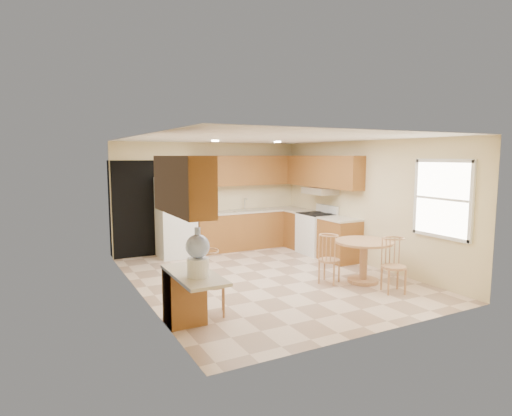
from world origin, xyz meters
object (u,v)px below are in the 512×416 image
chair_desk (215,277)px  chair_table_a (332,255)px  water_crock (198,255)px  refrigerator (176,217)px  dining_table (364,255)px  chair_table_b (398,261)px  stove (317,233)px

chair_desk → chair_table_a: bearing=121.7°
water_crock → refrigerator: bearing=76.1°
dining_table → chair_desk: bearing=-174.5°
chair_table_b → water_crock: water_crock is taller
dining_table → chair_desk: (-2.89, -0.28, 0.07)m
water_crock → chair_table_b: bearing=1.9°
stove → water_crock: 5.00m
stove → chair_table_b: 2.97m
chair_desk → stove: bearing=146.2°
chair_desk → dining_table: bearing=116.4°
refrigerator → stove: bearing=-23.0°
dining_table → chair_table_b: (0.05, -0.73, 0.06)m
chair_table_a → chair_desk: bearing=-112.0°
chair_table_a → chair_desk: (-2.34, -0.45, 0.03)m
dining_table → water_crock: (-3.34, -0.85, 0.56)m
chair_table_b → dining_table: bearing=-64.8°
dining_table → chair_table_a: bearing=162.9°
chair_table_b → chair_desk: chair_desk is taller
refrigerator → chair_table_a: 3.70m
stove → chair_table_b: size_ratio=1.24×
chair_table_a → chair_desk: size_ratio=0.94×
refrigerator → dining_table: bearing=-56.0°
refrigerator → chair_table_b: (2.34, -4.14, -0.33)m
dining_table → chair_desk: 2.91m
stove → chair_table_b: stove is taller
stove → chair_table_a: bearing=-119.2°
dining_table → water_crock: water_crock is taller
refrigerator → stove: 3.15m
chair_desk → water_crock: (-0.45, -0.57, 0.49)m
chair_table_b → chair_desk: size_ratio=0.98×
chair_table_a → dining_table: bearing=40.1°
water_crock → chair_desk: bearing=51.8°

